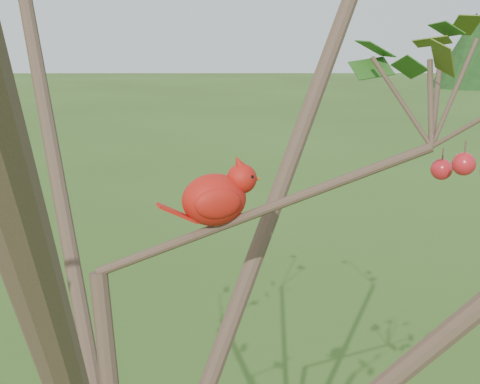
{
  "coord_description": "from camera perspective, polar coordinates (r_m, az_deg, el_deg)",
  "views": [
    {
      "loc": [
        0.21,
        -0.97,
        2.38
      ],
      "look_at": [
        0.22,
        0.1,
        2.11
      ],
      "focal_mm": 45.0,
      "sensor_mm": 36.0,
      "label": 1
    }
  ],
  "objects": [
    {
      "name": "cardinal",
      "position": [
        1.09,
        -2.14,
        -0.45
      ],
      "size": [
        0.19,
        0.13,
        0.14
      ],
      "rotation": [
        0.0,
        0.0,
        0.35
      ],
      "color": "red",
      "rests_on": "ground"
    },
    {
      "name": "crabapple_tree",
      "position": [
        1.0,
        -11.18,
        -1.05
      ],
      "size": [
        2.35,
        2.05,
        2.95
      ],
      "color": "#3F2C22",
      "rests_on": "ground"
    },
    {
      "name": "distant_trees",
      "position": [
        24.05,
        1.01,
        12.52
      ],
      "size": [
        41.31,
        13.81,
        3.47
      ],
      "color": "#3F2C22",
      "rests_on": "ground"
    }
  ]
}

